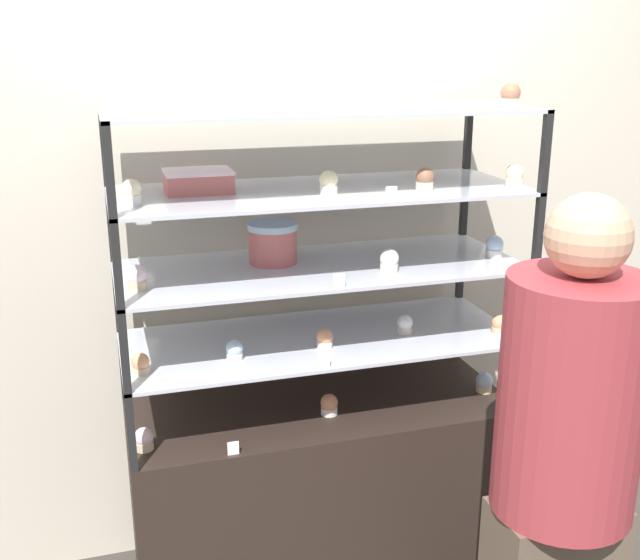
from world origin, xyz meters
The scene contains 32 objects.
back_wall centered at (0.00, 0.42, 1.30)m, with size 8.00×0.05×2.60m.
display_base centered at (0.00, 0.00, 0.37)m, with size 1.34×0.54×0.74m.
display_riser_lower centered at (0.00, 0.00, 0.99)m, with size 1.34×0.54×0.26m.
display_riser_middle centered at (0.00, 0.00, 1.25)m, with size 1.34×0.54×0.26m.
display_riser_upper centered at (0.00, 0.00, 1.50)m, with size 1.34×0.54×0.26m.
display_riser_top centered at (0.00, 0.00, 1.76)m, with size 1.34×0.54×0.26m.
layer_cake_centerpiece centered at (-0.14, 0.08, 1.33)m, with size 0.17×0.17×0.14m.
sheet_cake_frosted centered at (-0.38, 0.06, 1.55)m, with size 0.21×0.17×0.07m.
cupcake_0 centered at (-0.62, -0.14, 0.78)m, with size 0.06×0.06×0.07m.
cupcake_1 centered at (0.01, -0.08, 0.78)m, with size 0.06×0.06×0.07m.
cupcake_2 centered at (0.61, -0.07, 0.78)m, with size 0.06×0.06×0.07m.
price_tag_0 centered at (-0.36, -0.25, 0.77)m, with size 0.04×0.00×0.04m.
cupcake_3 centered at (-0.61, -0.13, 1.03)m, with size 0.06×0.06×0.06m.
cupcake_4 centered at (-0.32, -0.11, 1.03)m, with size 0.06×0.06×0.06m.
cupcake_5 centered at (-0.01, -0.09, 1.03)m, with size 0.06×0.06×0.06m.
cupcake_6 centered at (0.30, -0.05, 1.03)m, with size 0.06×0.06×0.06m.
cupcake_7 centered at (0.61, -0.14, 1.03)m, with size 0.06×0.06×0.06m.
price_tag_1 centered at (-0.06, -0.25, 1.02)m, with size 0.04×0.00×0.04m.
cupcake_8 centered at (-0.60, -0.09, 1.30)m, with size 0.06×0.06×0.08m.
cupcake_9 centered at (0.19, -0.14, 1.30)m, with size 0.06×0.06×0.08m.
cupcake_10 centered at (0.61, -0.07, 1.30)m, with size 0.06×0.06×0.08m.
price_tag_2 centered at (-0.02, -0.25, 1.28)m, with size 0.04×0.00×0.04m.
cupcake_11 centered at (-0.60, -0.08, 1.55)m, with size 0.06×0.06×0.08m.
cupcake_12 centered at (0.00, -0.09, 1.55)m, with size 0.06×0.06×0.08m.
cupcake_13 centered at (0.31, -0.13, 1.55)m, with size 0.06×0.06×0.08m.
cupcake_14 centered at (0.63, -0.14, 1.55)m, with size 0.06×0.06×0.08m.
price_tag_3 centered at (0.15, -0.25, 1.54)m, with size 0.04×0.00×0.04m.
cupcake_15 centered at (-0.61, -0.13, 1.81)m, with size 0.06×0.06×0.07m.
cupcake_16 centered at (0.00, -0.14, 1.81)m, with size 0.06×0.06×0.07m.
cupcake_17 centered at (0.60, -0.12, 1.81)m, with size 0.06×0.06×0.07m.
price_tag_4 centered at (-0.37, -0.25, 1.80)m, with size 0.04×0.00×0.04m.
customer_figure centered at (0.45, -0.79, 0.87)m, with size 0.38×0.38×1.62m.
Camera 1 is at (-0.69, -2.31, 1.95)m, focal length 42.00 mm.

